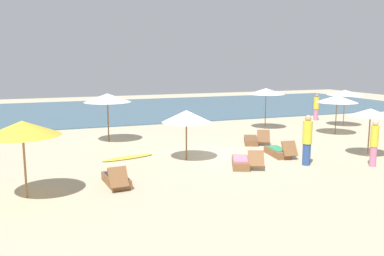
{
  "coord_description": "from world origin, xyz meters",
  "views": [
    {
      "loc": [
        -6.77,
        -14.89,
        3.92
      ],
      "look_at": [
        -0.8,
        0.86,
        1.1
      ],
      "focal_mm": 38.23,
      "sensor_mm": 36.0,
      "label": 1
    }
  ],
  "objects_px": {
    "lounger_3": "(242,162)",
    "person_0": "(307,140)",
    "umbrella_5": "(371,113)",
    "lounger_1": "(252,140)",
    "umbrella_0": "(337,99)",
    "person_1": "(374,143)",
    "lounger_4": "(279,152)",
    "surfboard": "(128,158)",
    "umbrella_4": "(186,116)",
    "umbrella_6": "(107,98)",
    "lounger_0": "(116,180)",
    "umbrella_7": "(266,91)",
    "umbrella_2": "(22,128)",
    "person_2": "(316,107)",
    "umbrella_1": "(345,93)"
  },
  "relations": [
    {
      "from": "lounger_3",
      "to": "person_0",
      "type": "bearing_deg",
      "value": -14.55
    },
    {
      "from": "umbrella_5",
      "to": "lounger_1",
      "type": "distance_m",
      "value": 5.35
    },
    {
      "from": "umbrella_0",
      "to": "person_1",
      "type": "height_order",
      "value": "umbrella_0"
    },
    {
      "from": "lounger_4",
      "to": "lounger_1",
      "type": "bearing_deg",
      "value": 85.12
    },
    {
      "from": "surfboard",
      "to": "umbrella_4",
      "type": "bearing_deg",
      "value": -26.37
    },
    {
      "from": "lounger_3",
      "to": "umbrella_6",
      "type": "bearing_deg",
      "value": 120.52
    },
    {
      "from": "lounger_1",
      "to": "person_1",
      "type": "bearing_deg",
      "value": -68.05
    },
    {
      "from": "lounger_4",
      "to": "umbrella_0",
      "type": "bearing_deg",
      "value": 30.19
    },
    {
      "from": "umbrella_0",
      "to": "lounger_0",
      "type": "xyz_separation_m",
      "value": [
        -12.56,
        -4.83,
        -1.71
      ]
    },
    {
      "from": "lounger_1",
      "to": "surfboard",
      "type": "bearing_deg",
      "value": -172.23
    },
    {
      "from": "umbrella_7",
      "to": "lounger_0",
      "type": "relative_size",
      "value": 1.38
    },
    {
      "from": "surfboard",
      "to": "umbrella_7",
      "type": "bearing_deg",
      "value": 25.8
    },
    {
      "from": "umbrella_5",
      "to": "lounger_0",
      "type": "relative_size",
      "value": 1.17
    },
    {
      "from": "umbrella_5",
      "to": "umbrella_6",
      "type": "distance_m",
      "value": 11.66
    },
    {
      "from": "umbrella_7",
      "to": "lounger_4",
      "type": "bearing_deg",
      "value": -116.09
    },
    {
      "from": "umbrella_0",
      "to": "umbrella_4",
      "type": "xyz_separation_m",
      "value": [
        -9.35,
        -2.49,
        -0.15
      ]
    },
    {
      "from": "umbrella_2",
      "to": "person_0",
      "type": "relative_size",
      "value": 1.18
    },
    {
      "from": "person_0",
      "to": "umbrella_5",
      "type": "bearing_deg",
      "value": 4.61
    },
    {
      "from": "lounger_0",
      "to": "umbrella_4",
      "type": "bearing_deg",
      "value": 36.07
    },
    {
      "from": "umbrella_0",
      "to": "umbrella_4",
      "type": "relative_size",
      "value": 1.08
    },
    {
      "from": "umbrella_4",
      "to": "umbrella_2",
      "type": "bearing_deg",
      "value": -155.78
    },
    {
      "from": "umbrella_2",
      "to": "lounger_1",
      "type": "height_order",
      "value": "umbrella_2"
    },
    {
      "from": "umbrella_2",
      "to": "person_2",
      "type": "relative_size",
      "value": 1.31
    },
    {
      "from": "person_1",
      "to": "umbrella_1",
      "type": "bearing_deg",
      "value": 55.29
    },
    {
      "from": "umbrella_0",
      "to": "umbrella_7",
      "type": "height_order",
      "value": "umbrella_7"
    },
    {
      "from": "umbrella_5",
      "to": "person_0",
      "type": "bearing_deg",
      "value": -175.39
    },
    {
      "from": "umbrella_6",
      "to": "lounger_1",
      "type": "relative_size",
      "value": 1.33
    },
    {
      "from": "lounger_1",
      "to": "surfboard",
      "type": "distance_m",
      "value": 6.18
    },
    {
      "from": "umbrella_2",
      "to": "umbrella_5",
      "type": "xyz_separation_m",
      "value": [
        12.99,
        0.52,
        -0.21
      ]
    },
    {
      "from": "umbrella_4",
      "to": "person_0",
      "type": "distance_m",
      "value": 4.66
    },
    {
      "from": "lounger_3",
      "to": "lounger_4",
      "type": "distance_m",
      "value": 2.43
    },
    {
      "from": "person_0",
      "to": "umbrella_7",
      "type": "bearing_deg",
      "value": 69.95
    },
    {
      "from": "lounger_1",
      "to": "person_2",
      "type": "xyz_separation_m",
      "value": [
        7.65,
        5.25,
        0.69
      ]
    },
    {
      "from": "umbrella_5",
      "to": "umbrella_7",
      "type": "distance_m",
      "value": 7.47
    },
    {
      "from": "umbrella_7",
      "to": "lounger_3",
      "type": "distance_m",
      "value": 9.01
    },
    {
      "from": "umbrella_0",
      "to": "umbrella_2",
      "type": "height_order",
      "value": "umbrella_2"
    },
    {
      "from": "person_1",
      "to": "person_2",
      "type": "bearing_deg",
      "value": 62.4
    },
    {
      "from": "umbrella_0",
      "to": "umbrella_4",
      "type": "height_order",
      "value": "umbrella_0"
    },
    {
      "from": "umbrella_2",
      "to": "person_1",
      "type": "distance_m",
      "value": 12.05
    },
    {
      "from": "umbrella_1",
      "to": "lounger_3",
      "type": "distance_m",
      "value": 11.98
    },
    {
      "from": "umbrella_7",
      "to": "lounger_3",
      "type": "bearing_deg",
      "value": -126.29
    },
    {
      "from": "lounger_1",
      "to": "person_1",
      "type": "height_order",
      "value": "person_1"
    },
    {
      "from": "umbrella_2",
      "to": "person_1",
      "type": "height_order",
      "value": "umbrella_2"
    },
    {
      "from": "lounger_0",
      "to": "surfboard",
      "type": "height_order",
      "value": "lounger_0"
    },
    {
      "from": "umbrella_0",
      "to": "person_2",
      "type": "distance_m",
      "value": 5.29
    },
    {
      "from": "umbrella_2",
      "to": "person_2",
      "type": "height_order",
      "value": "umbrella_2"
    },
    {
      "from": "umbrella_2",
      "to": "umbrella_6",
      "type": "height_order",
      "value": "umbrella_6"
    },
    {
      "from": "umbrella_7",
      "to": "lounger_3",
      "type": "height_order",
      "value": "umbrella_7"
    },
    {
      "from": "person_2",
      "to": "surfboard",
      "type": "bearing_deg",
      "value": -156.16
    },
    {
      "from": "lounger_4",
      "to": "person_1",
      "type": "height_order",
      "value": "person_1"
    }
  ]
}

